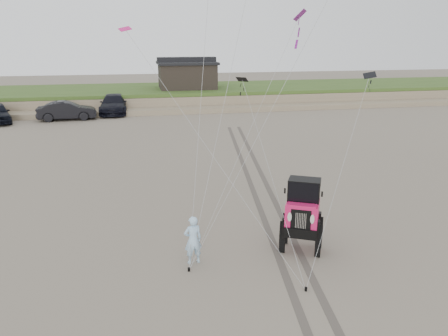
{
  "coord_description": "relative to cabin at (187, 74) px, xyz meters",
  "views": [
    {
      "loc": [
        -3.9,
        -11.8,
        7.14
      ],
      "look_at": [
        -0.84,
        3.0,
        2.6
      ],
      "focal_mm": 35.0,
      "sensor_mm": 36.0,
      "label": 1
    }
  ],
  "objects": [
    {
      "name": "stake_main",
      "position": [
        -4.5,
        -36.48,
        -3.18
      ],
      "size": [
        0.08,
        0.08,
        0.12
      ],
      "primitive_type": "cylinder",
      "color": "black",
      "rests_on": "ground"
    },
    {
      "name": "tire_tracks",
      "position": [
        0.0,
        -29.0,
        -3.23
      ],
      "size": [
        5.22,
        29.74,
        0.01
      ],
      "color": "#4C443D",
      "rests_on": "ground"
    },
    {
      "name": "man",
      "position": [
        -4.28,
        -35.97,
        -2.41
      ],
      "size": [
        0.65,
        0.48,
        1.65
      ],
      "primitive_type": "imported",
      "rotation": [
        0.0,
        0.0,
        3.29
      ],
      "color": "#90C1DE",
      "rests_on": "ground"
    },
    {
      "name": "dune_ridge",
      "position": [
        -2.0,
        0.5,
        -2.42
      ],
      "size": [
        160.0,
        14.25,
        1.73
      ],
      "color": "#7A6B54",
      "rests_on": "ground"
    },
    {
      "name": "jeep",
      "position": [
        -0.49,
        -35.85,
        -2.22
      ],
      "size": [
        4.6,
        5.96,
        2.04
      ],
      "primitive_type": null,
      "rotation": [
        0.0,
        0.0,
        -0.47
      ],
      "color": "#DC1C5D",
      "rests_on": "ground"
    },
    {
      "name": "truck_b",
      "position": [
        -11.84,
        -7.9,
        -2.4
      ],
      "size": [
        5.18,
        2.09,
        1.67
      ],
      "primitive_type": "imported",
      "rotation": [
        0.0,
        0.0,
        1.64
      ],
      "color": "black",
      "rests_on": "ground"
    },
    {
      "name": "truck_c",
      "position": [
        -7.83,
        -5.08,
        -2.34
      ],
      "size": [
        2.69,
        6.27,
        1.8
      ],
      "primitive_type": "imported",
      "rotation": [
        0.0,
        0.0,
        -0.03
      ],
      "color": "black",
      "rests_on": "ground"
    },
    {
      "name": "cabin",
      "position": [
        0.0,
        0.0,
        0.0
      ],
      "size": [
        6.4,
        5.4,
        3.35
      ],
      "color": "black",
      "rests_on": "dune_ridge"
    },
    {
      "name": "ground",
      "position": [
        -2.0,
        -37.0,
        -3.24
      ],
      "size": [
        160.0,
        160.0,
        0.0
      ],
      "primitive_type": "plane",
      "color": "#6B6054",
      "rests_on": "ground"
    },
    {
      "name": "stake_aux",
      "position": [
        -1.28,
        -38.3,
        -3.18
      ],
      "size": [
        0.08,
        0.08,
        0.12
      ],
      "primitive_type": "cylinder",
      "color": "black",
      "rests_on": "ground"
    }
  ]
}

